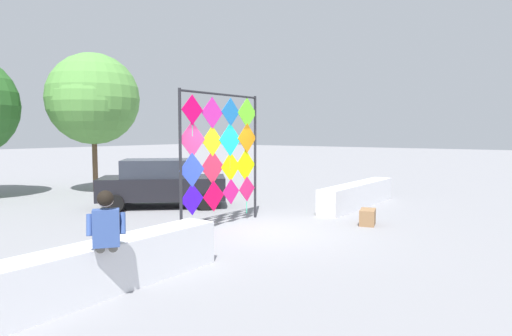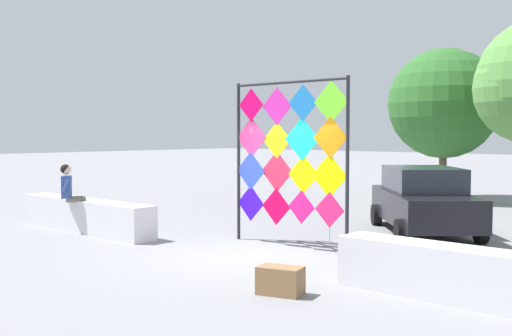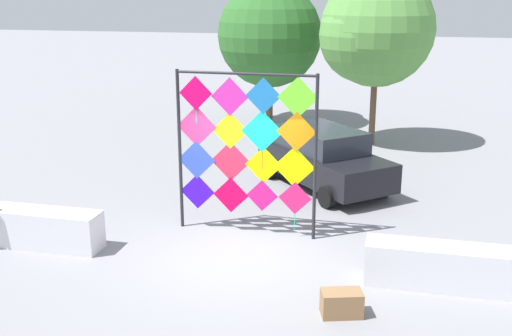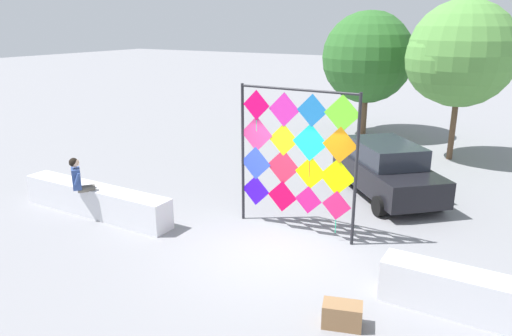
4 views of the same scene
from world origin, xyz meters
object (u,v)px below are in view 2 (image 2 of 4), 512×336
Objects in this scene: cardboard_box_large at (280,281)px; parked_car at (424,200)px; kite_display_rack at (289,152)px; tree_broadleaf at (447,100)px; seated_vendor at (72,192)px.

parked_car is at bearing 99.83° from cardboard_box_large.
cardboard_box_large is (1.13, -6.50, -0.57)m from parked_car.
cardboard_box_large is at bearing -52.44° from kite_display_rack.
seated_vendor is at bearing -103.50° from tree_broadleaf.
kite_display_rack is 0.65× the size of tree_broadleaf.
kite_display_rack is 3.88m from parked_car.
parked_car is at bearing 42.09° from seated_vendor.
cardboard_box_large is at bearing -80.17° from parked_car.
cardboard_box_large is at bearing -8.08° from seated_vendor.
cardboard_box_large is (7.19, -1.02, -0.75)m from seated_vendor.
cardboard_box_large is 0.12× the size of tree_broadleaf.
cardboard_box_large is (2.30, -2.99, -1.75)m from kite_display_rack.
kite_display_rack is 11.12m from tree_broadleaf.
tree_broadleaf reaches higher than kite_display_rack.
parked_car is 6.36× the size of cardboard_box_large.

